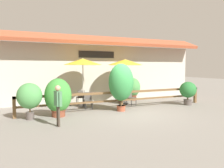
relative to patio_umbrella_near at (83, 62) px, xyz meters
name	(u,v)px	position (x,y,z in m)	size (l,w,h in m)	color
ground_plane	(131,113)	(1.62, -2.55, -2.49)	(60.00, 60.00, 0.00)	gray
building_facade	(100,68)	(1.62, 1.55, -0.33)	(14.28, 1.49, 4.23)	#BCB7A8
patio_railing	(121,96)	(1.62, -1.50, -1.80)	(10.40, 0.14, 0.95)	brown
patio_umbrella_near	(83,62)	(0.00, 0.00, 0.00)	(2.11, 2.11, 2.71)	#B7B2A8
dining_table_near	(83,96)	(0.00, 0.00, -1.90)	(0.83, 0.83, 0.74)	brown
chair_near_streetside	(88,99)	(0.08, -0.63, -2.01)	(0.49, 0.49, 0.86)	#514C47
chair_near_wallside	(81,97)	(0.03, 0.62, -2.01)	(0.44, 0.44, 0.86)	#514C47
patio_umbrella_middle	(125,62)	(2.61, -0.02, 0.00)	(2.11, 2.11, 2.71)	#B7B2A8
dining_table_middle	(125,94)	(2.61, -0.02, -1.90)	(0.83, 0.83, 0.74)	brown
chair_middle_streetside	(131,97)	(2.63, -0.69, -2.01)	(0.51, 0.51, 0.86)	#514C47
chair_middle_wallside	(120,94)	(2.61, 0.65, -2.01)	(0.49, 0.49, 0.86)	#514C47
potted_plant_tall_tropical	(58,96)	(-1.71, -1.87, -1.59)	(1.19, 1.07, 1.71)	brown
potted_plant_broad_leaf	(121,83)	(1.40, -1.92, -1.07)	(1.28, 1.15, 2.39)	#9E4C33
potted_plant_corner_fern	(188,91)	(5.72, -1.96, -1.65)	(1.00, 0.90, 1.36)	#564C47
potted_plant_small_flowering	(30,97)	(-2.91, -1.97, -1.52)	(1.03, 0.93, 1.55)	#564C47
potted_plant_entrance_palm	(132,88)	(3.70, 1.00, -1.68)	(1.07, 0.96, 1.49)	brown
pedestrian	(58,100)	(-2.02, -3.54, -1.50)	(0.23, 0.54, 1.54)	#42382D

